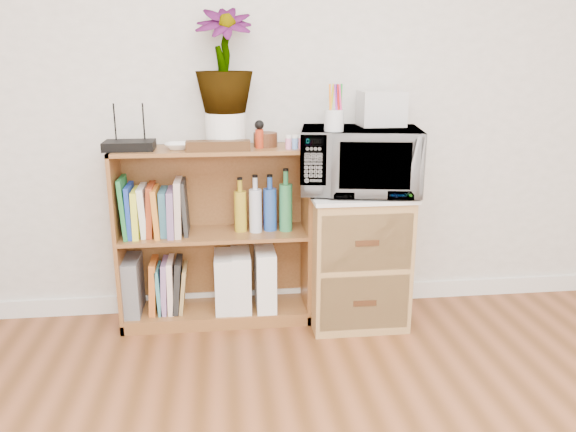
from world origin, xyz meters
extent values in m
cube|color=white|center=(0.00, 2.24, 0.05)|extent=(4.00, 0.02, 0.10)
cube|color=brown|center=(-0.35, 2.10, 0.47)|extent=(1.00, 0.30, 0.95)
cube|color=#9E7542|center=(0.40, 2.02, 0.35)|extent=(0.50, 0.45, 0.70)
imported|color=white|center=(0.40, 2.02, 0.88)|extent=(0.66, 0.50, 0.33)
cylinder|color=silver|center=(0.24, 1.91, 1.10)|extent=(0.09, 0.09, 0.10)
cube|color=silver|center=(0.53, 2.10, 1.14)|extent=(0.22, 0.19, 0.18)
cube|color=black|center=(-0.75, 2.08, 0.97)|extent=(0.24, 0.17, 0.04)
imported|color=white|center=(-0.51, 2.07, 0.97)|extent=(0.13, 0.13, 0.03)
cylinder|color=white|center=(-0.27, 2.12, 1.04)|extent=(0.20, 0.20, 0.17)
imported|color=#407A30|center=(-0.27, 2.12, 1.38)|extent=(0.28, 0.28, 0.51)
cube|color=#331E0E|center=(-0.31, 2.00, 0.98)|extent=(0.31, 0.08, 0.05)
cylinder|color=#9F2B13|center=(-0.11, 2.06, 1.00)|extent=(0.04, 0.04, 0.10)
cylinder|color=#3C2310|center=(-0.07, 2.11, 0.99)|extent=(0.12, 0.12, 0.07)
cube|color=pink|center=(0.07, 2.01, 0.98)|extent=(0.10, 0.04, 0.05)
cube|color=slate|center=(-0.79, 2.10, 0.22)|extent=(0.09, 0.24, 0.30)
cube|color=silver|center=(-0.31, 2.09, 0.22)|extent=(0.10, 0.25, 0.31)
cube|color=white|center=(-0.22, 2.09, 0.23)|extent=(0.10, 0.25, 0.32)
cube|color=white|center=(-0.08, 2.09, 0.23)|extent=(0.10, 0.26, 0.33)
cube|color=#207A3A|center=(-0.80, 2.10, 0.65)|extent=(0.04, 0.20, 0.31)
cube|color=#1D3BAE|center=(-0.77, 2.10, 0.63)|extent=(0.03, 0.20, 0.27)
cube|color=#EAF539|center=(-0.74, 2.10, 0.62)|extent=(0.03, 0.20, 0.25)
cube|color=white|center=(-0.71, 2.10, 0.63)|extent=(0.04, 0.20, 0.26)
cube|color=#99391A|center=(-0.67, 2.10, 0.63)|extent=(0.05, 0.20, 0.27)
cube|color=orange|center=(-0.64, 2.10, 0.63)|extent=(0.04, 0.20, 0.25)
cube|color=teal|center=(-0.61, 2.10, 0.62)|extent=(0.04, 0.20, 0.24)
cube|color=slate|center=(-0.57, 2.10, 0.62)|extent=(0.04, 0.20, 0.24)
cube|color=beige|center=(-0.53, 2.10, 0.65)|extent=(0.04, 0.20, 0.29)
cube|color=#2B2B2B|center=(-0.50, 2.10, 0.64)|extent=(0.03, 0.20, 0.28)
cylinder|color=#B49821|center=(-0.21, 2.10, 0.64)|extent=(0.07, 0.07, 0.28)
cylinder|color=silver|center=(-0.13, 2.10, 0.65)|extent=(0.07, 0.07, 0.29)
cylinder|color=#244FAA|center=(-0.05, 2.10, 0.65)|extent=(0.07, 0.07, 0.29)
cylinder|color=#30854C|center=(0.03, 2.10, 0.66)|extent=(0.07, 0.07, 0.32)
cylinder|color=gold|center=(0.11, 2.10, 0.64)|extent=(0.07, 0.07, 0.29)
cylinder|color=silver|center=(0.19, 2.10, 0.65)|extent=(0.07, 0.07, 0.29)
cube|color=#C66123|center=(-0.68, 2.10, 0.21)|extent=(0.05, 0.19, 0.29)
cube|color=teal|center=(-0.65, 2.10, 0.19)|extent=(0.03, 0.19, 0.25)
cube|color=#9570A8|center=(-0.62, 2.10, 0.21)|extent=(0.04, 0.19, 0.28)
cube|color=#FDD8C4|center=(-0.59, 2.10, 0.21)|extent=(0.04, 0.19, 0.29)
cube|color=black|center=(-0.56, 2.10, 0.21)|extent=(0.06, 0.19, 0.29)
cube|color=#A0824A|center=(-0.53, 2.10, 0.19)|extent=(0.05, 0.19, 0.25)
camera|label=1|loc=(-0.29, -0.76, 1.40)|focal=35.00mm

